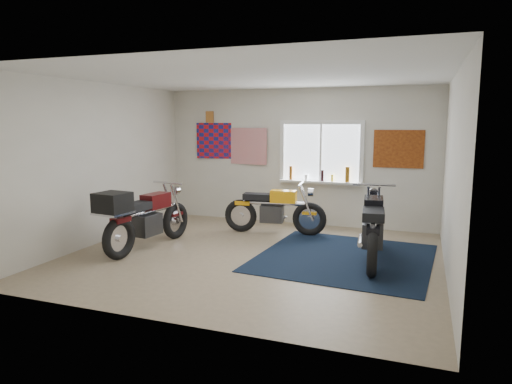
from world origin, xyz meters
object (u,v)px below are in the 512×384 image
(navy_rug, at_px, (344,258))
(maroon_tourer, at_px, (142,217))
(black_chrome_bike, at_px, (372,229))
(yellow_triumph, at_px, (274,211))

(navy_rug, distance_m, maroon_tourer, 3.23)
(navy_rug, height_order, black_chrome_bike, black_chrome_bike)
(yellow_triumph, bearing_deg, navy_rug, -43.36)
(yellow_triumph, xyz_separation_m, black_chrome_bike, (1.88, -1.11, 0.06))
(yellow_triumph, distance_m, black_chrome_bike, 2.19)
(black_chrome_bike, relative_size, maroon_tourer, 1.04)
(black_chrome_bike, distance_m, maroon_tourer, 3.58)
(navy_rug, bearing_deg, yellow_triumph, 143.25)
(maroon_tourer, bearing_deg, yellow_triumph, -35.58)
(black_chrome_bike, bearing_deg, maroon_tourer, 95.21)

